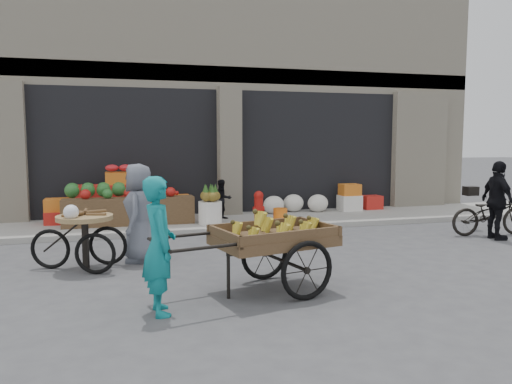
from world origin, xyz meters
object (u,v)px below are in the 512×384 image
object	(u,v)px
orange_bucket	(280,215)
vendor_woman	(159,245)
vendor_grey	(139,213)
banana_cart	(270,234)
cyclist	(498,200)
fire_hydrant	(259,205)
pineapple_bin	(210,213)
bicycle	(491,214)
tricycle_cart	(85,233)
seated_person	(222,199)

from	to	relation	value
orange_bucket	vendor_woman	world-z (taller)	vendor_woman
orange_bucket	vendor_woman	size ratio (longest dim) A/B	0.20
vendor_woman	vendor_grey	world-z (taller)	vendor_grey
orange_bucket	banana_cart	size ratio (longest dim) A/B	0.12
cyclist	banana_cart	bearing A→B (deg)	117.81
vendor_woman	fire_hydrant	bearing A→B (deg)	-32.82
pineapple_bin	fire_hydrant	bearing A→B (deg)	-2.60
pineapple_bin	cyclist	bearing A→B (deg)	-26.79
vendor_grey	bicycle	xyz separation A→B (m)	(7.11, 0.31, -0.35)
fire_hydrant	orange_bucket	xyz separation A→B (m)	(0.50, -0.05, -0.23)
fire_hydrant	pineapple_bin	bearing A→B (deg)	177.40
pineapple_bin	fire_hydrant	size ratio (longest dim) A/B	0.73
tricycle_cart	cyclist	bearing A→B (deg)	19.42
orange_bucket	vendor_woman	distance (m)	5.98
pineapple_bin	tricycle_cart	distance (m)	3.79
vendor_grey	tricycle_cart	bearing A→B (deg)	-55.97
pineapple_bin	vendor_woman	size ratio (longest dim) A/B	0.33
seated_person	banana_cart	bearing A→B (deg)	-105.15
vendor_woman	orange_bucket	bearing A→B (deg)	-37.33
vendor_woman	tricycle_cart	size ratio (longest dim) A/B	1.08
orange_bucket	cyclist	bearing A→B (deg)	-34.90
bicycle	banana_cart	bearing A→B (deg)	120.66
seated_person	vendor_grey	world-z (taller)	vendor_grey
seated_person	vendor_grey	size ratio (longest dim) A/B	0.58
orange_bucket	seated_person	bearing A→B (deg)	149.74
vendor_grey	banana_cart	bearing A→B (deg)	50.34
vendor_woman	tricycle_cart	xyz separation A→B (m)	(-0.94, 2.29, -0.22)
orange_bucket	banana_cart	bearing A→B (deg)	-109.98
fire_hydrant	bicycle	xyz separation A→B (m)	(4.37, -2.21, -0.05)
pineapple_bin	cyclist	size ratio (longest dim) A/B	0.33
tricycle_cart	pineapple_bin	bearing A→B (deg)	67.20
seated_person	banana_cart	world-z (taller)	banana_cart
vendor_woman	vendor_grey	xyz separation A→B (m)	(-0.11, 2.59, 0.01)
vendor_grey	seated_person	bearing A→B (deg)	161.56
fire_hydrant	vendor_woman	world-z (taller)	vendor_woman
fire_hydrant	tricycle_cart	world-z (taller)	tricycle_cart
fire_hydrant	seated_person	bearing A→B (deg)	137.12
vendor_grey	bicycle	distance (m)	7.13
pineapple_bin	seated_person	xyz separation A→B (m)	(0.40, 0.60, 0.21)
banana_cart	cyclist	size ratio (longest dim) A/B	1.72
orange_bucket	fire_hydrant	bearing A→B (deg)	174.29
orange_bucket	tricycle_cart	world-z (taller)	tricycle_cart
tricycle_cart	bicycle	world-z (taller)	tricycle_cart
banana_cart	vendor_woman	world-z (taller)	vendor_woman
vendor_woman	cyclist	xyz separation A→B (m)	(6.80, 2.50, -0.01)
fire_hydrant	vendor_woman	distance (m)	5.76
tricycle_cart	vendor_grey	world-z (taller)	vendor_grey
vendor_woman	tricycle_cart	world-z (taller)	vendor_woman
pineapple_bin	fire_hydrant	xyz separation A→B (m)	(1.10, -0.05, 0.13)
fire_hydrant	seated_person	world-z (taller)	seated_person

